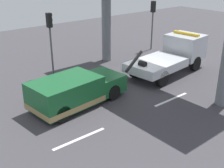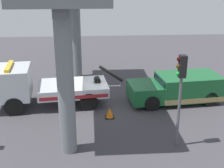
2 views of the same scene
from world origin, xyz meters
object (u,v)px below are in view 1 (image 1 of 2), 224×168
Objects in this scene: towed_van_green at (75,91)px; traffic_light_mid at (153,14)px; traffic_cone_orange at (112,73)px; tow_truck_white at (173,54)px; traffic_light_far at (50,30)px.

traffic_light_mid is (10.91, 4.81, 2.17)m from towed_van_green.
towed_van_green is at bearing -155.26° from traffic_cone_orange.
traffic_light_mid is (2.93, 4.72, 1.74)m from tow_truck_white.
tow_truck_white is 7.99m from towed_van_green.
traffic_light_far is at bearing 73.69° from towed_van_green.
traffic_light_far is 9.50m from traffic_light_mid.
tow_truck_white is at bearing 0.62° from towed_van_green.
tow_truck_white is at bearing -35.71° from traffic_light_far.
traffic_light_mid is 7.24× the size of traffic_cone_orange.
traffic_light_mid is at bearing 23.20° from traffic_cone_orange.
tow_truck_white is 8.27m from traffic_light_far.
tow_truck_white is at bearing -121.85° from traffic_light_mid.
traffic_light_mid reaches higher than towed_van_green.
towed_van_green is at bearing -156.22° from traffic_light_mid.
tow_truck_white is 13.17× the size of traffic_cone_orange.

